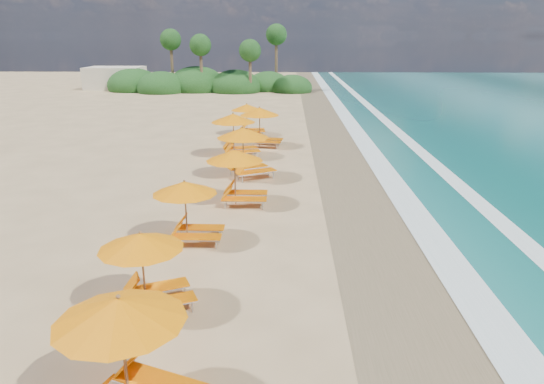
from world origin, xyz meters
TOP-DOWN VIEW (x-y plane):
  - ground at (0.00, 0.00)m, footprint 160.00×160.00m
  - wet_sand at (4.00, 0.00)m, footprint 4.00×160.00m
  - surf_foam at (6.70, 0.00)m, footprint 4.00×160.00m
  - station_2 at (-2.16, -9.68)m, footprint 3.06×3.01m
  - station_3 at (-2.84, -6.05)m, footprint 2.77×2.75m
  - station_4 at (-2.63, -1.79)m, footprint 2.31×2.13m
  - station_5 at (-1.39, 2.13)m, footprint 2.52×2.32m
  - station_6 at (-1.41, 6.12)m, footprint 3.38×3.38m
  - station_7 at (-2.33, 10.50)m, footprint 3.12×3.01m
  - station_8 at (-1.02, 13.32)m, footprint 2.92×2.77m
  - station_9 at (-2.12, 16.95)m, footprint 2.55×2.40m
  - treeline at (-9.94, 45.51)m, footprint 25.80×8.80m
  - beach_building at (-22.00, 48.00)m, footprint 7.00×5.00m

SIDE VIEW (x-z plane):
  - ground at x=0.00m, z-range 0.00..0.00m
  - wet_sand at x=4.00m, z-range 0.00..0.01m
  - surf_foam at x=6.70m, z-range 0.02..0.03m
  - treeline at x=-9.94m, z-range -3.87..5.86m
  - station_3 at x=-2.84m, z-range 0.13..2.24m
  - station_4 at x=-2.63m, z-range 0.13..2.29m
  - station_9 at x=-2.12m, z-range 0.13..2.35m
  - station_5 at x=-1.39m, z-range 0.14..2.48m
  - station_2 at x=-2.16m, z-range 0.14..2.52m
  - station_8 at x=-1.02m, z-range 0.15..2.63m
  - beach_building at x=-22.00m, z-range 0.00..2.80m
  - station_7 at x=-2.33m, z-range 0.15..2.69m
  - station_6 at x=-1.41m, z-range 0.15..2.70m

